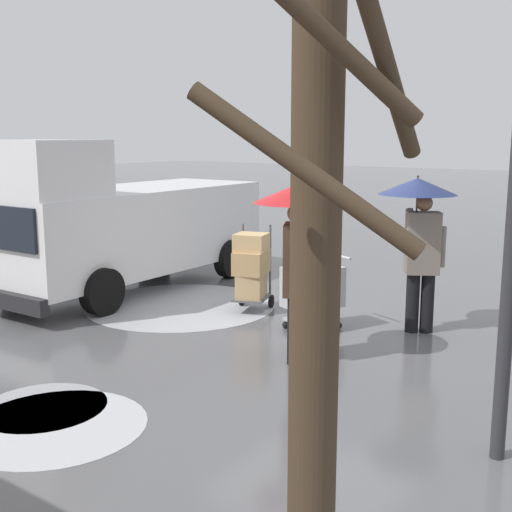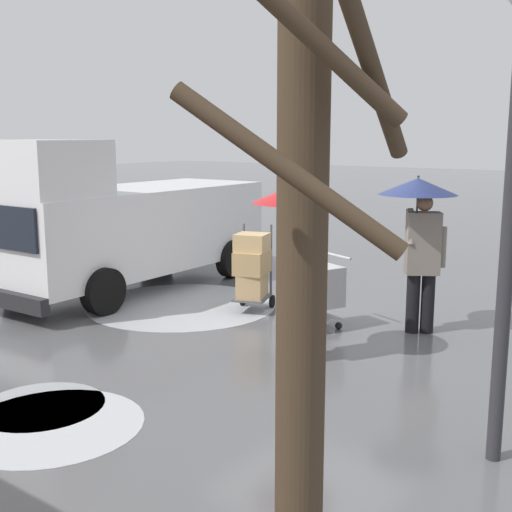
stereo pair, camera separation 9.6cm
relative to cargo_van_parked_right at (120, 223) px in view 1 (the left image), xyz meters
name	(u,v)px [view 1 (the left image)]	position (x,y,z in m)	size (l,w,h in m)	color
ground_plane	(314,325)	(-3.89, -0.12, -1.18)	(90.00, 90.00, 0.00)	#5B5B5E
slush_patch_near_cluster	(181,305)	(-1.60, 0.20, -1.18)	(2.98, 2.98, 0.01)	#ADAFB5
slush_patch_mid_street	(54,425)	(-3.69, 4.12, -1.18)	(1.72, 1.72, 0.01)	silver
slush_patch_far_side	(43,406)	(-3.23, 3.92, -1.18)	(1.25, 1.25, 0.01)	#999BA0
cargo_van_parked_right	(120,223)	(0.00, 0.00, 0.00)	(2.38, 5.43, 2.60)	white
shopping_cart_vendor	(313,289)	(-3.95, 0.03, -0.61)	(0.80, 0.96, 1.04)	#B2B2B7
hand_dolly_boxes	(251,267)	(-2.71, -0.21, -0.49)	(0.73, 0.84, 1.32)	#515156
pedestrian_pink_side	(420,217)	(-5.15, -0.70, 0.41)	(1.04, 1.04, 2.15)	black
pedestrian_black_side	(297,229)	(-4.47, 1.24, 0.41)	(1.04, 1.04, 2.15)	black
bare_tree_near	(316,334)	(-7.06, 5.02, 0.56)	(0.88, 1.02, 3.28)	#423323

